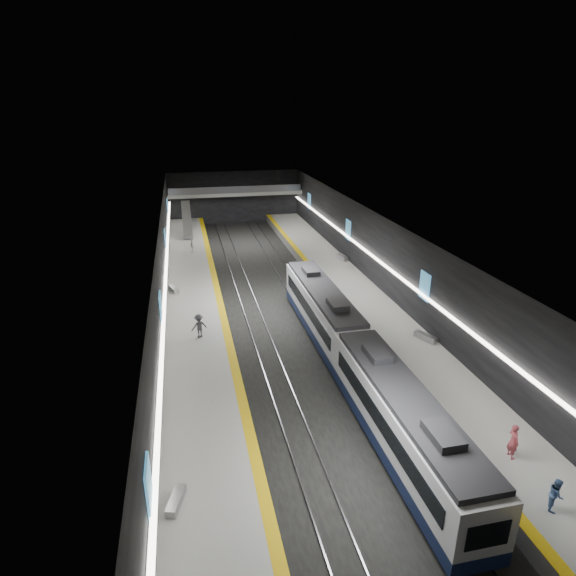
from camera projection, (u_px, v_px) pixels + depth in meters
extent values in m
plane|color=black|center=(279.00, 310.00, 44.09)|extent=(70.00, 70.00, 0.00)
cube|color=beige|center=(278.00, 224.00, 41.20)|extent=(20.00, 70.00, 0.04)
cube|color=black|center=(163.00, 277.00, 40.64)|extent=(0.04, 70.00, 8.00)
cube|color=black|center=(384.00, 261.00, 44.65)|extent=(0.04, 70.00, 8.00)
cube|color=black|center=(234.00, 197.00, 74.52)|extent=(20.00, 0.04, 8.00)
cube|color=slate|center=(196.00, 312.00, 42.40)|extent=(5.00, 70.00, 1.00)
cube|color=#9F9F9A|center=(195.00, 307.00, 42.22)|extent=(5.00, 70.00, 0.02)
cube|color=yellow|center=(220.00, 304.00, 42.66)|extent=(0.60, 70.00, 0.02)
cube|color=slate|center=(357.00, 298.00, 45.42)|extent=(5.00, 70.00, 1.00)
cube|color=#9F9F9A|center=(357.00, 293.00, 45.23)|extent=(5.00, 70.00, 0.02)
cube|color=yellow|center=(335.00, 295.00, 44.79)|extent=(0.60, 70.00, 0.02)
cube|color=gray|center=(244.00, 312.00, 43.42)|extent=(0.08, 70.00, 0.12)
cube|color=gray|center=(260.00, 311.00, 43.71)|extent=(0.08, 70.00, 0.12)
cube|color=gray|center=(298.00, 308.00, 44.43)|extent=(0.08, 70.00, 0.12)
cube|color=gray|center=(313.00, 306.00, 44.71)|extent=(0.08, 70.00, 0.12)
cube|color=#111B3E|center=(400.00, 443.00, 25.74)|extent=(2.65, 15.00, 0.80)
cube|color=white|center=(403.00, 417.00, 25.14)|extent=(2.65, 15.00, 2.50)
cube|color=black|center=(405.00, 394.00, 24.64)|extent=(2.44, 14.25, 0.30)
cube|color=black|center=(403.00, 416.00, 25.13)|extent=(2.69, 13.20, 1.00)
cube|color=black|center=(488.00, 536.00, 18.31)|extent=(1.85, 0.05, 1.20)
cube|color=#111B3E|center=(322.00, 325.00, 39.40)|extent=(2.65, 15.00, 0.80)
cube|color=white|center=(322.00, 306.00, 38.81)|extent=(2.65, 15.00, 2.50)
cube|color=black|center=(323.00, 290.00, 38.30)|extent=(2.44, 14.25, 0.30)
cube|color=black|center=(322.00, 306.00, 38.79)|extent=(2.69, 13.20, 1.00)
cube|color=black|center=(354.00, 351.00, 31.97)|extent=(1.85, 0.05, 1.20)
cube|color=#4190C4|center=(149.00, 488.00, 17.71)|extent=(0.10, 1.50, 2.20)
cube|color=#4190C4|center=(161.00, 308.00, 33.19)|extent=(0.10, 1.50, 2.20)
cube|color=#4190C4|center=(165.00, 240.00, 49.58)|extent=(0.10, 1.50, 2.20)
cube|color=#4190C4|center=(168.00, 207.00, 65.06)|extent=(0.10, 1.50, 2.20)
cube|color=#4190C4|center=(425.00, 286.00, 37.17)|extent=(0.10, 1.50, 2.20)
cube|color=#4190C4|center=(348.00, 230.00, 53.56)|extent=(0.10, 1.50, 2.20)
cube|color=#4190C4|center=(309.00, 201.00, 69.05)|extent=(0.10, 1.50, 2.20)
cube|color=white|center=(166.00, 279.00, 40.75)|extent=(0.25, 68.60, 0.12)
cube|color=white|center=(382.00, 263.00, 44.69)|extent=(0.25, 68.60, 0.12)
cube|color=gray|center=(235.00, 193.00, 72.34)|extent=(20.00, 3.00, 0.50)
cube|color=#47474C|center=(236.00, 190.00, 70.75)|extent=(19.60, 0.08, 1.00)
cube|color=#99999E|center=(187.00, 220.00, 65.21)|extent=(1.20, 7.50, 3.92)
cube|color=#99999E|center=(176.00, 501.00, 21.42)|extent=(0.95, 1.77, 0.42)
cube|color=#99999E|center=(174.00, 289.00, 45.57)|extent=(1.01, 1.81, 0.43)
cube|color=#99999E|center=(426.00, 337.00, 36.27)|extent=(1.28, 1.97, 0.47)
cube|color=#99999E|center=(343.00, 257.00, 54.90)|extent=(0.79, 2.01, 0.48)
imported|color=#AB3F49|center=(513.00, 441.00, 24.01)|extent=(0.51, 0.73, 1.91)
imported|color=#476699|center=(556.00, 495.00, 20.97)|extent=(0.94, 0.98, 1.59)
imported|color=silver|center=(192.00, 246.00, 57.35)|extent=(0.48, 0.95, 1.56)
imported|color=#3D3D44|center=(199.00, 326.00, 36.46)|extent=(1.37, 1.06, 1.86)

